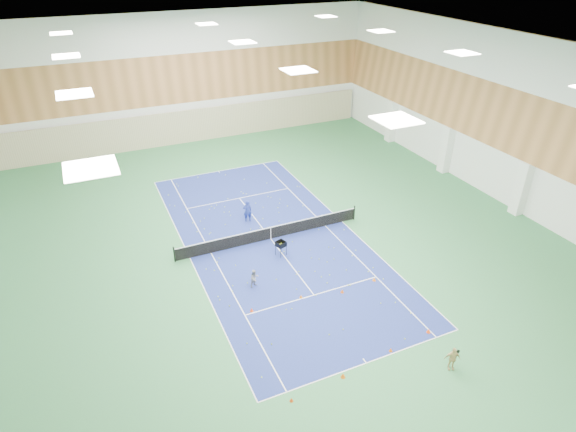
{
  "coord_description": "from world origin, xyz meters",
  "views": [
    {
      "loc": [
        -9.98,
        -25.15,
        17.32
      ],
      "look_at": [
        0.89,
        -0.82,
        2.0
      ],
      "focal_mm": 30.0,
      "sensor_mm": 36.0,
      "label": 1
    }
  ],
  "objects_px": {
    "coach": "(247,211)",
    "child_court": "(255,278)",
    "ball_cart": "(281,248)",
    "child_apron": "(452,358)",
    "tennis_net": "(271,232)"
  },
  "relations": [
    {
      "from": "coach",
      "to": "child_court",
      "type": "height_order",
      "value": "coach"
    },
    {
      "from": "coach",
      "to": "ball_cart",
      "type": "relative_size",
      "value": 1.65
    },
    {
      "from": "child_court",
      "to": "child_apron",
      "type": "xyz_separation_m",
      "value": [
        6.13,
        -9.47,
        0.08
      ]
    },
    {
      "from": "tennis_net",
      "to": "ball_cart",
      "type": "relative_size",
      "value": 12.75
    },
    {
      "from": "tennis_net",
      "to": "child_court",
      "type": "height_order",
      "value": "child_court"
    },
    {
      "from": "coach",
      "to": "child_apron",
      "type": "bearing_deg",
      "value": 109.43
    },
    {
      "from": "child_court",
      "to": "coach",
      "type": "bearing_deg",
      "value": 54.28
    },
    {
      "from": "coach",
      "to": "ball_cart",
      "type": "bearing_deg",
      "value": 101.42
    },
    {
      "from": "child_court",
      "to": "tennis_net",
      "type": "bearing_deg",
      "value": 38.38
    },
    {
      "from": "tennis_net",
      "to": "child_apron",
      "type": "bearing_deg",
      "value": -76.14
    },
    {
      "from": "child_apron",
      "to": "ball_cart",
      "type": "distance_m",
      "value": 12.27
    },
    {
      "from": "tennis_net",
      "to": "child_court",
      "type": "relative_size",
      "value": 11.42
    },
    {
      "from": "coach",
      "to": "child_apron",
      "type": "height_order",
      "value": "coach"
    },
    {
      "from": "ball_cart",
      "to": "child_apron",
      "type": "bearing_deg",
      "value": -92.85
    },
    {
      "from": "tennis_net",
      "to": "coach",
      "type": "bearing_deg",
      "value": 101.44
    }
  ]
}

